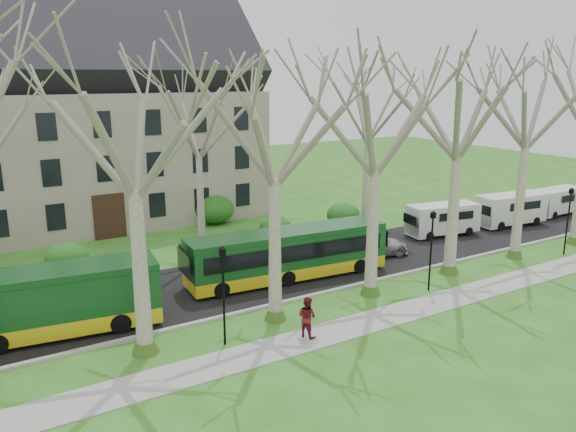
{
  "coord_description": "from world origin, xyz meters",
  "views": [
    {
      "loc": [
        -15.13,
        -21.21,
        11.19
      ],
      "look_at": [
        -0.4,
        3.0,
        4.1
      ],
      "focal_mm": 35.0,
      "sensor_mm": 36.0,
      "label": 1
    }
  ],
  "objects_px": {
    "sedan": "(371,245)",
    "van_c": "(557,202)",
    "bus_follow": "(288,254)",
    "van_b": "(510,210)",
    "bus_lead": "(11,307)",
    "pedestrian_b": "(307,317)",
    "van_a": "(443,220)"
  },
  "relations": [
    {
      "from": "bus_follow",
      "to": "van_a",
      "type": "relative_size",
      "value": 2.24
    },
    {
      "from": "bus_lead",
      "to": "van_a",
      "type": "bearing_deg",
      "value": 11.88
    },
    {
      "from": "bus_lead",
      "to": "pedestrian_b",
      "type": "bearing_deg",
      "value": -22.38
    },
    {
      "from": "bus_follow",
      "to": "van_a",
      "type": "xyz_separation_m",
      "value": [
        14.04,
        1.8,
        -0.32
      ]
    },
    {
      "from": "pedestrian_b",
      "to": "sedan",
      "type": "bearing_deg",
      "value": -73.41
    },
    {
      "from": "pedestrian_b",
      "to": "van_a",
      "type": "bearing_deg",
      "value": -84.44
    },
    {
      "from": "sedan",
      "to": "van_c",
      "type": "relative_size",
      "value": 0.98
    },
    {
      "from": "van_a",
      "to": "van_b",
      "type": "xyz_separation_m",
      "value": [
        6.46,
        -0.74,
        0.07
      ]
    },
    {
      "from": "van_b",
      "to": "sedan",
      "type": "bearing_deg",
      "value": -171.14
    },
    {
      "from": "bus_lead",
      "to": "sedan",
      "type": "height_order",
      "value": "bus_lead"
    },
    {
      "from": "bus_follow",
      "to": "pedestrian_b",
      "type": "distance_m",
      "value": 7.42
    },
    {
      "from": "sedan",
      "to": "van_a",
      "type": "relative_size",
      "value": 0.95
    },
    {
      "from": "bus_follow",
      "to": "van_a",
      "type": "height_order",
      "value": "bus_follow"
    },
    {
      "from": "van_a",
      "to": "pedestrian_b",
      "type": "relative_size",
      "value": 2.81
    },
    {
      "from": "bus_lead",
      "to": "van_a",
      "type": "height_order",
      "value": "bus_lead"
    },
    {
      "from": "bus_lead",
      "to": "van_b",
      "type": "distance_m",
      "value": 34.67
    },
    {
      "from": "bus_lead",
      "to": "van_b",
      "type": "xyz_separation_m",
      "value": [
        34.64,
        1.47,
        -0.34
      ]
    },
    {
      "from": "bus_lead",
      "to": "bus_follow",
      "type": "relative_size",
      "value": 1.07
    },
    {
      "from": "sedan",
      "to": "van_c",
      "type": "height_order",
      "value": "van_c"
    },
    {
      "from": "bus_lead",
      "to": "van_a",
      "type": "relative_size",
      "value": 2.39
    },
    {
      "from": "bus_lead",
      "to": "van_c",
      "type": "height_order",
      "value": "bus_lead"
    },
    {
      "from": "van_a",
      "to": "pedestrian_b",
      "type": "xyz_separation_m",
      "value": [
        -17.17,
        -8.51,
        -0.21
      ]
    },
    {
      "from": "van_c",
      "to": "van_a",
      "type": "bearing_deg",
      "value": 176.74
    },
    {
      "from": "sedan",
      "to": "pedestrian_b",
      "type": "xyz_separation_m",
      "value": [
        -9.78,
        -7.47,
        0.21
      ]
    },
    {
      "from": "van_b",
      "to": "pedestrian_b",
      "type": "xyz_separation_m",
      "value": [
        -23.63,
        -7.77,
        -0.28
      ]
    },
    {
      "from": "sedan",
      "to": "van_b",
      "type": "bearing_deg",
      "value": -75.93
    },
    {
      "from": "van_a",
      "to": "pedestrian_b",
      "type": "height_order",
      "value": "van_a"
    },
    {
      "from": "bus_follow",
      "to": "van_b",
      "type": "xyz_separation_m",
      "value": [
        20.5,
        1.07,
        -0.25
      ]
    },
    {
      "from": "bus_follow",
      "to": "van_b",
      "type": "height_order",
      "value": "bus_follow"
    },
    {
      "from": "bus_lead",
      "to": "van_b",
      "type": "height_order",
      "value": "bus_lead"
    },
    {
      "from": "van_c",
      "to": "bus_follow",
      "type": "bearing_deg",
      "value": -178.23
    },
    {
      "from": "pedestrian_b",
      "to": "bus_follow",
      "type": "bearing_deg",
      "value": -45.8
    }
  ]
}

